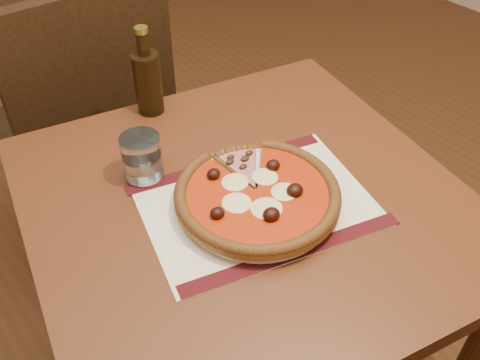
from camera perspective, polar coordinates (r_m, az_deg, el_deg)
name	(u,v)px	position (r m, az deg, el deg)	size (l,w,h in m)	color
table	(246,233)	(1.09, 0.67, -5.72)	(0.95, 0.95, 0.75)	#572C14
chair_far	(88,118)	(1.64, -15.94, 6.41)	(0.47, 0.47, 0.96)	black
placemat	(257,205)	(1.00, 1.83, -2.63)	(0.42, 0.30, 0.00)	beige
plate	(257,201)	(1.00, 1.84, -2.22)	(0.29, 0.29, 0.02)	white
pizza	(257,193)	(0.98, 1.87, -1.39)	(0.31, 0.31, 0.04)	#8D5F22
ham_slice	(250,164)	(1.05, 1.03, 1.77)	(0.09, 0.13, 0.02)	#8D5F22
water_glass	(142,157)	(1.05, -10.41, 2.38)	(0.08, 0.08, 0.09)	white
bottle	(148,80)	(1.22, -9.83, 10.48)	(0.06, 0.06, 0.20)	#311E0C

